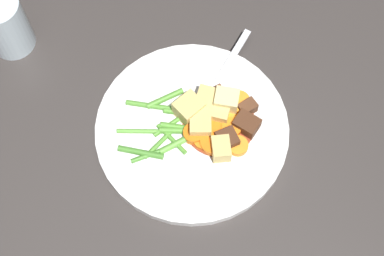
# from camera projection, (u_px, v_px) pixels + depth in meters

# --- Properties ---
(ground_plane) EXTENTS (3.00, 3.00, 0.00)m
(ground_plane) POSITION_uv_depth(u_px,v_px,m) (192.00, 132.00, 0.82)
(ground_plane) COLOR #383330
(dinner_plate) EXTENTS (0.27, 0.27, 0.02)m
(dinner_plate) POSITION_uv_depth(u_px,v_px,m) (192.00, 130.00, 0.82)
(dinner_plate) COLOR white
(dinner_plate) RESTS_ON ground_plane
(stew_sauce) EXTENTS (0.10, 0.10, 0.00)m
(stew_sauce) POSITION_uv_depth(u_px,v_px,m) (219.00, 123.00, 0.81)
(stew_sauce) COLOR #93381E
(stew_sauce) RESTS_ON dinner_plate
(carrot_slice_0) EXTENTS (0.04, 0.04, 0.01)m
(carrot_slice_0) POSITION_uv_depth(u_px,v_px,m) (203.00, 140.00, 0.80)
(carrot_slice_0) COLOR orange
(carrot_slice_0) RESTS_ON dinner_plate
(carrot_slice_1) EXTENTS (0.04, 0.04, 0.01)m
(carrot_slice_1) POSITION_uv_depth(u_px,v_px,m) (238.00, 103.00, 0.82)
(carrot_slice_1) COLOR orange
(carrot_slice_1) RESTS_ON dinner_plate
(carrot_slice_2) EXTENTS (0.04, 0.04, 0.01)m
(carrot_slice_2) POSITION_uv_depth(u_px,v_px,m) (213.00, 143.00, 0.79)
(carrot_slice_2) COLOR orange
(carrot_slice_2) RESTS_ON dinner_plate
(carrot_slice_3) EXTENTS (0.04, 0.04, 0.01)m
(carrot_slice_3) POSITION_uv_depth(u_px,v_px,m) (221.00, 128.00, 0.80)
(carrot_slice_3) COLOR orange
(carrot_slice_3) RESTS_ON dinner_plate
(carrot_slice_4) EXTENTS (0.03, 0.03, 0.01)m
(carrot_slice_4) POSITION_uv_depth(u_px,v_px,m) (232.00, 112.00, 0.81)
(carrot_slice_4) COLOR orange
(carrot_slice_4) RESTS_ON dinner_plate
(carrot_slice_5) EXTENTS (0.03, 0.03, 0.01)m
(carrot_slice_5) POSITION_uv_depth(u_px,v_px,m) (231.00, 128.00, 0.80)
(carrot_slice_5) COLOR orange
(carrot_slice_5) RESTS_ON dinner_plate
(carrot_slice_6) EXTENTS (0.04, 0.04, 0.01)m
(carrot_slice_6) POSITION_uv_depth(u_px,v_px,m) (238.00, 146.00, 0.79)
(carrot_slice_6) COLOR orange
(carrot_slice_6) RESTS_ON dinner_plate
(carrot_slice_7) EXTENTS (0.03, 0.03, 0.01)m
(carrot_slice_7) POSITION_uv_depth(u_px,v_px,m) (191.00, 134.00, 0.80)
(carrot_slice_7) COLOR orange
(carrot_slice_7) RESTS_ON dinner_plate
(potato_chunk_0) EXTENTS (0.04, 0.04, 0.03)m
(potato_chunk_0) POSITION_uv_depth(u_px,v_px,m) (226.00, 101.00, 0.81)
(potato_chunk_0) COLOR #EAD68C
(potato_chunk_0) RESTS_ON dinner_plate
(potato_chunk_1) EXTENTS (0.03, 0.03, 0.02)m
(potato_chunk_1) POSITION_uv_depth(u_px,v_px,m) (221.00, 149.00, 0.78)
(potato_chunk_1) COLOR #DBBC6B
(potato_chunk_1) RESTS_ON dinner_plate
(potato_chunk_2) EXTENTS (0.04, 0.04, 0.03)m
(potato_chunk_2) POSITION_uv_depth(u_px,v_px,m) (200.00, 120.00, 0.80)
(potato_chunk_2) COLOR #DBBC6B
(potato_chunk_2) RESTS_ON dinner_plate
(potato_chunk_3) EXTENTS (0.05, 0.05, 0.03)m
(potato_chunk_3) POSITION_uv_depth(u_px,v_px,m) (190.00, 108.00, 0.80)
(potato_chunk_3) COLOR #DBBC6B
(potato_chunk_3) RESTS_ON dinner_plate
(potato_chunk_4) EXTENTS (0.04, 0.04, 0.03)m
(potato_chunk_4) POSITION_uv_depth(u_px,v_px,m) (206.00, 100.00, 0.81)
(potato_chunk_4) COLOR #DBBC6B
(potato_chunk_4) RESTS_ON dinner_plate
(potato_chunk_5) EXTENTS (0.04, 0.04, 0.03)m
(potato_chunk_5) POSITION_uv_depth(u_px,v_px,m) (219.00, 111.00, 0.80)
(potato_chunk_5) COLOR #DBBC6B
(potato_chunk_5) RESTS_ON dinner_plate
(meat_chunk_0) EXTENTS (0.03, 0.03, 0.02)m
(meat_chunk_0) POSITION_uv_depth(u_px,v_px,m) (227.00, 140.00, 0.79)
(meat_chunk_0) COLOR #4C2B19
(meat_chunk_0) RESTS_ON dinner_plate
(meat_chunk_1) EXTENTS (0.04, 0.04, 0.02)m
(meat_chunk_1) POSITION_uv_depth(u_px,v_px,m) (247.00, 124.00, 0.80)
(meat_chunk_1) COLOR #4C2B19
(meat_chunk_1) RESTS_ON dinner_plate
(meat_chunk_2) EXTENTS (0.03, 0.03, 0.02)m
(meat_chunk_2) POSITION_uv_depth(u_px,v_px,m) (217.00, 97.00, 0.82)
(meat_chunk_2) COLOR brown
(meat_chunk_2) RESTS_ON dinner_plate
(meat_chunk_3) EXTENTS (0.03, 0.03, 0.02)m
(meat_chunk_3) POSITION_uv_depth(u_px,v_px,m) (247.00, 108.00, 0.81)
(meat_chunk_3) COLOR #56331E
(meat_chunk_3) RESTS_ON dinner_plate
(green_bean_0) EXTENTS (0.08, 0.04, 0.01)m
(green_bean_0) POSITION_uv_depth(u_px,v_px,m) (155.00, 106.00, 0.82)
(green_bean_0) COLOR #599E38
(green_bean_0) RESTS_ON dinner_plate
(green_bean_1) EXTENTS (0.07, 0.02, 0.01)m
(green_bean_1) POSITION_uv_depth(u_px,v_px,m) (155.00, 153.00, 0.79)
(green_bean_1) COLOR #4C8E33
(green_bean_1) RESTS_ON dinner_plate
(green_bean_2) EXTENTS (0.04, 0.05, 0.01)m
(green_bean_2) POSITION_uv_depth(u_px,v_px,m) (172.00, 139.00, 0.80)
(green_bean_2) COLOR #599E38
(green_bean_2) RESTS_ON dinner_plate
(green_bean_3) EXTENTS (0.06, 0.03, 0.01)m
(green_bean_3) POSITION_uv_depth(u_px,v_px,m) (141.00, 152.00, 0.79)
(green_bean_3) COLOR #4C8E33
(green_bean_3) RESTS_ON dinner_plate
(green_bean_4) EXTENTS (0.08, 0.03, 0.01)m
(green_bean_4) POSITION_uv_depth(u_px,v_px,m) (188.00, 131.00, 0.80)
(green_bean_4) COLOR #599E38
(green_bean_4) RESTS_ON dinner_plate
(green_bean_5) EXTENTS (0.06, 0.02, 0.01)m
(green_bean_5) POSITION_uv_depth(u_px,v_px,m) (165.00, 98.00, 0.82)
(green_bean_5) COLOR #599E38
(green_bean_5) RESTS_ON dinner_plate
(green_bean_6) EXTENTS (0.05, 0.02, 0.01)m
(green_bean_6) POSITION_uv_depth(u_px,v_px,m) (182.00, 113.00, 0.81)
(green_bean_6) COLOR #599E38
(green_bean_6) RESTS_ON dinner_plate
(green_bean_7) EXTENTS (0.06, 0.03, 0.01)m
(green_bean_7) POSITION_uv_depth(u_px,v_px,m) (171.00, 124.00, 0.81)
(green_bean_7) COLOR #599E38
(green_bean_7) RESTS_ON dinner_plate
(green_bean_8) EXTENTS (0.04, 0.04, 0.01)m
(green_bean_8) POSITION_uv_depth(u_px,v_px,m) (158.00, 145.00, 0.79)
(green_bean_8) COLOR #599E38
(green_bean_8) RESTS_ON dinner_plate
(green_bean_9) EXTENTS (0.06, 0.02, 0.01)m
(green_bean_9) POSITION_uv_depth(u_px,v_px,m) (140.00, 131.00, 0.80)
(green_bean_9) COLOR #66AD42
(green_bean_9) RESTS_ON dinner_plate
(green_bean_10) EXTENTS (0.07, 0.03, 0.01)m
(green_bean_10) POSITION_uv_depth(u_px,v_px,m) (184.00, 126.00, 0.80)
(green_bean_10) COLOR #599E38
(green_bean_10) RESTS_ON dinner_plate
(green_bean_11) EXTENTS (0.07, 0.03, 0.01)m
(green_bean_11) POSITION_uv_depth(u_px,v_px,m) (182.00, 141.00, 0.80)
(green_bean_11) COLOR #66AD42
(green_bean_11) RESTS_ON dinner_plate
(fork) EXTENTS (0.12, 0.14, 0.00)m
(fork) POSITION_uv_depth(u_px,v_px,m) (219.00, 79.00, 0.84)
(fork) COLOR silver
(fork) RESTS_ON dinner_plate
(water_glass) EXTENTS (0.07, 0.07, 0.10)m
(water_glass) POSITION_uv_depth(u_px,v_px,m) (5.00, 24.00, 0.84)
(water_glass) COLOR silver
(water_glass) RESTS_ON ground_plane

